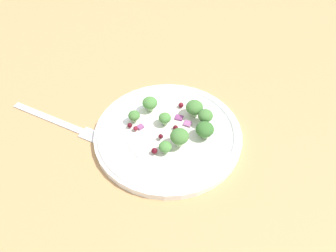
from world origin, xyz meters
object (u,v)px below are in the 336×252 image
broccoli_floret_1 (165,147)px  broccoli_floret_2 (150,103)px  plate (168,134)px  fork (61,123)px  broccoli_floret_0 (177,137)px

broccoli_floret_1 → broccoli_floret_2: size_ratio=0.79×
broccoli_floret_1 → broccoli_floret_2: broccoli_floret_2 is taller
plate → broccoli_floret_2: broccoli_floret_2 is taller
plate → fork: size_ratio=1.52×
broccoli_floret_1 → broccoli_floret_2: bearing=-83.0°
broccoli_floret_1 → fork: broccoli_floret_1 is taller
fork → plate: bearing=161.8°
plate → fork: (17.97, -5.92, -0.61)cm
broccoli_floret_2 → fork: bearing=-1.5°
plate → broccoli_floret_2: (2.31, -5.50, 2.18)cm
plate → fork: plate is taller
broccoli_floret_2 → fork: broccoli_floret_2 is taller
broccoli_floret_2 → fork: (15.66, -0.42, -2.79)cm
broccoli_floret_0 → broccoli_floret_2: (3.24, -8.83, -0.54)cm
broccoli_floret_1 → fork: 19.85cm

